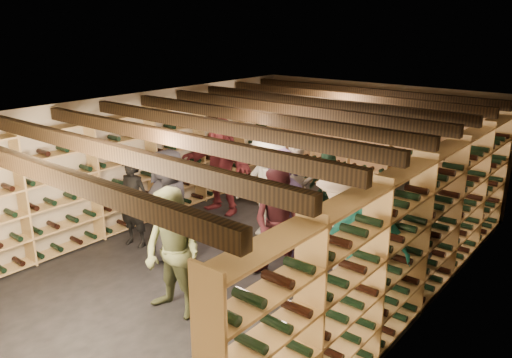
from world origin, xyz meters
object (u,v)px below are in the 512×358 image
object	(u,v)px
person_8	(280,224)
crate_stack_right	(326,218)
person_6	(168,204)
person_9	(266,186)
person_4	(364,254)
person_3	(341,235)
person_7	(297,190)
person_5	(221,165)
person_11	(281,201)
person_2	(173,254)
person_0	(170,207)
crate_loose	(352,220)
person_1	(133,203)
person_12	(400,229)
crate_stack_left	(271,188)
person_10	(327,194)

from	to	relation	value
person_8	crate_stack_right	bearing A→B (deg)	82.21
person_6	person_9	bearing A→B (deg)	63.25
person_4	person_3	bearing A→B (deg)	132.30
person_4	person_7	size ratio (longest dim) A/B	1.03
person_4	person_5	distance (m)	4.33
person_5	person_11	world-z (taller)	person_5
person_2	person_3	xyz separation A→B (m)	(1.45, 1.64, 0.09)
person_8	person_11	size ratio (longest dim) A/B	0.97
person_0	person_2	distance (m)	1.51
crate_loose	person_9	distance (m)	1.88
crate_loose	person_2	xyz separation A→B (m)	(-0.33, -4.11, 0.77)
crate_loose	person_5	world-z (taller)	person_5
person_6	person_1	bearing A→B (deg)	-140.58
person_11	crate_stack_right	bearing A→B (deg)	76.46
person_3	crate_loose	bearing A→B (deg)	127.03
person_0	person_2	xyz separation A→B (m)	(1.15, -0.98, -0.06)
crate_stack_right	crate_loose	world-z (taller)	crate_stack_right
crate_stack_right	person_12	size ratio (longest dim) A/B	0.38
crate_loose	person_7	world-z (taller)	person_7
person_0	person_4	xyz separation A→B (m)	(3.08, 0.39, 0.02)
crate_stack_left	person_5	size ratio (longest dim) A/B	0.36
person_7	person_4	bearing A→B (deg)	-59.98
person_6	crate_loose	bearing A→B (deg)	62.59
person_5	person_9	distance (m)	1.45
person_1	person_9	xyz separation A→B (m)	(1.45, 1.73, 0.15)
crate_stack_right	person_4	bearing A→B (deg)	-48.93
person_12	person_9	bearing A→B (deg)	148.47
person_7	person_11	xyz separation A→B (m)	(0.08, -0.54, -0.03)
person_9	person_8	bearing A→B (deg)	-52.70
person_4	person_6	distance (m)	3.52
person_8	person_11	world-z (taller)	person_11
person_0	person_1	bearing A→B (deg)	-171.84
person_8	person_9	world-z (taller)	person_9
crate_stack_left	person_0	distance (m)	3.14
person_0	person_12	distance (m)	3.41
person_9	crate_loose	bearing A→B (deg)	46.96
crate_stack_right	person_3	bearing A→B (deg)	-53.90
crate_loose	person_2	world-z (taller)	person_2
person_12	person_11	bearing A→B (deg)	157.37
person_0	person_7	world-z (taller)	person_0
person_9	person_11	bearing A→B (deg)	-39.83
crate_stack_left	person_9	bearing A→B (deg)	-55.77
person_0	person_3	distance (m)	2.69
person_1	person_10	world-z (taller)	person_10
person_0	person_4	size ratio (longest dim) A/B	0.98
person_1	person_2	size ratio (longest dim) A/B	0.89
person_8	person_12	size ratio (longest dim) A/B	0.95
crate_loose	person_9	size ratio (longest dim) A/B	0.27
person_10	person_12	distance (m)	1.94
crate_loose	crate_stack_right	bearing A→B (deg)	-98.22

